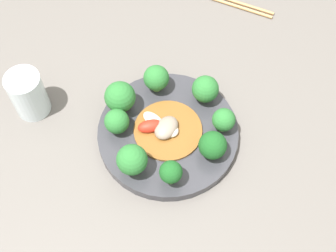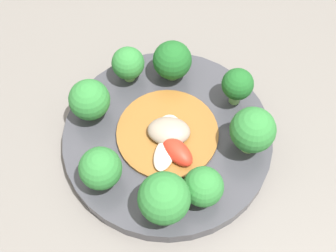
{
  "view_description": "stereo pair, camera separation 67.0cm",
  "coord_description": "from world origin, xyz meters",
  "views": [
    {
      "loc": [
        0.43,
        -0.06,
        1.52
      ],
      "look_at": [
        0.0,
        -0.01,
        0.77
      ],
      "focal_mm": 50.0,
      "sensor_mm": 36.0,
      "label": 1
    },
    {
      "loc": [
        -0.17,
        -0.25,
        1.27
      ],
      "look_at": [
        0.0,
        -0.01,
        0.77
      ],
      "focal_mm": 50.0,
      "sensor_mm": 36.0,
      "label": 2
    }
  ],
  "objects": [
    {
      "name": "broccoli_northeast",
      "position": [
        0.06,
        0.06,
        0.78
      ],
      "size": [
        0.05,
        0.05,
        0.06
      ],
      "color": "#89B76B",
      "rests_on": "plate"
    },
    {
      "name": "table",
      "position": [
        0.0,
        0.0,
        0.36
      ],
      "size": [
        1.16,
        0.91,
        0.73
      ],
      "color": "#5B5651",
      "rests_on": "ground_plane"
    },
    {
      "name": "broccoli_northwest",
      "position": [
        -0.06,
        0.07,
        0.78
      ],
      "size": [
        0.05,
        0.05,
        0.06
      ],
      "color": "#70A356",
      "rests_on": "plate"
    },
    {
      "name": "broccoli_west",
      "position": [
        -0.1,
        -0.02,
        0.78
      ],
      "size": [
        0.05,
        0.05,
        0.06
      ],
      "color": "#7AAD5B",
      "rests_on": "plate"
    },
    {
      "name": "broccoli_south",
      "position": [
        -0.02,
        -0.1,
        0.78
      ],
      "size": [
        0.05,
        0.05,
        0.05
      ],
      "color": "#70A356",
      "rests_on": "plate"
    },
    {
      "name": "broccoli_southeast",
      "position": [
        0.07,
        -0.08,
        0.79
      ],
      "size": [
        0.06,
        0.06,
        0.07
      ],
      "color": "#7AAD5B",
      "rests_on": "plate"
    },
    {
      "name": "broccoli_east",
      "position": [
        0.1,
        -0.02,
        0.79
      ],
      "size": [
        0.04,
        0.04,
        0.06
      ],
      "color": "#70A356",
      "rests_on": "plate"
    },
    {
      "name": "plate",
      "position": [
        0.0,
        -0.01,
        0.74
      ],
      "size": [
        0.27,
        0.27,
        0.02
      ],
      "color": "#333338",
      "rests_on": "table"
    },
    {
      "name": "broccoli_southwest",
      "position": [
        -0.06,
        -0.09,
        0.79
      ],
      "size": [
        0.06,
        0.06,
        0.07
      ],
      "color": "#7AAD5B",
      "rests_on": "plate"
    },
    {
      "name": "broccoli_north",
      "position": [
        0.01,
        0.09,
        0.78
      ],
      "size": [
        0.04,
        0.04,
        0.05
      ],
      "color": "#7AAD5B",
      "rests_on": "plate"
    },
    {
      "name": "stirfry_center",
      "position": [
        -0.0,
        -0.01,
        0.76
      ],
      "size": [
        0.13,
        0.13,
        0.02
      ],
      "color": "brown",
      "rests_on": "plate"
    }
  ]
}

